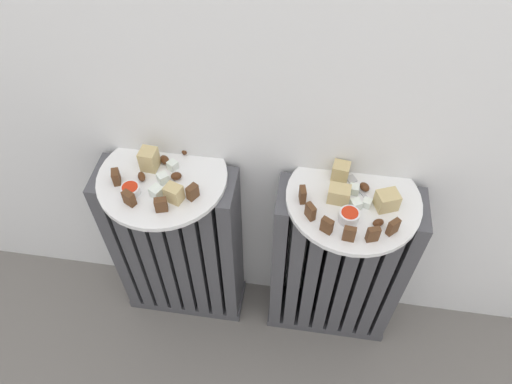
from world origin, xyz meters
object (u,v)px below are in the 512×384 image
(fork, at_px, (357,187))
(jam_bowl_right, at_px, (349,216))
(radiator_left, at_px, (179,248))
(jam_bowl_left, at_px, (130,189))
(plate_left, at_px, (162,178))
(plate_right, at_px, (353,199))
(radiator_right, at_px, (336,268))

(fork, bearing_deg, jam_bowl_right, -100.72)
(radiator_left, bearing_deg, jam_bowl_left, -132.48)
(plate_left, distance_m, fork, 0.45)
(plate_right, bearing_deg, jam_bowl_right, -99.47)
(radiator_left, distance_m, fork, 0.54)
(plate_left, xyz_separation_m, fork, (0.44, 0.03, 0.01))
(jam_bowl_right, bearing_deg, fork, 79.28)
(radiator_right, distance_m, plate_left, 0.53)
(plate_right, xyz_separation_m, jam_bowl_left, (-0.49, -0.06, 0.02))
(plate_right, relative_size, jam_bowl_left, 7.00)
(plate_right, height_order, jam_bowl_right, jam_bowl_right)
(plate_right, bearing_deg, radiator_right, 90.00)
(plate_left, bearing_deg, jam_bowl_right, -8.73)
(jam_bowl_left, bearing_deg, jam_bowl_right, -0.79)
(plate_left, bearing_deg, jam_bowl_left, -132.48)
(radiator_right, distance_m, jam_bowl_right, 0.32)
(plate_left, bearing_deg, radiator_left, 90.00)
(jam_bowl_right, bearing_deg, plate_right, 80.53)
(radiator_right, bearing_deg, plate_left, -180.00)
(radiator_right, distance_m, plate_right, 0.30)
(radiator_left, bearing_deg, fork, 4.03)
(radiator_left, height_order, radiator_right, same)
(radiator_left, bearing_deg, plate_left, -90.00)
(radiator_left, xyz_separation_m, plate_right, (0.44, -0.00, 0.30))
(radiator_right, relative_size, jam_bowl_right, 13.15)
(plate_left, relative_size, jam_bowl_right, 6.94)
(radiator_right, xyz_separation_m, jam_bowl_right, (-0.01, -0.07, 0.32))
(jam_bowl_right, xyz_separation_m, fork, (0.02, 0.10, -0.01))
(radiator_left, height_order, jam_bowl_left, jam_bowl_left)
(radiator_right, height_order, plate_left, plate_left)
(radiator_right, xyz_separation_m, plate_right, (0.00, -0.00, 0.30))
(jam_bowl_left, bearing_deg, radiator_right, 6.83)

